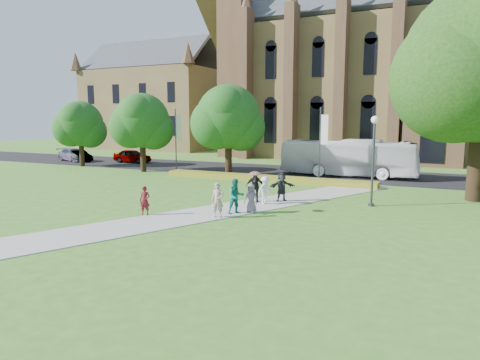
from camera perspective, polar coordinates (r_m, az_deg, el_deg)
The scene contains 24 objects.
ground at distance 22.62m, azimuth -4.78°, elevation -4.83°, with size 160.00×160.00×0.00m, color #3E7122.
road at distance 40.88m, azimuth 9.53°, elevation 0.94°, with size 160.00×10.00×0.02m, color black.
footpath at distance 23.46m, azimuth -3.55°, elevation -4.29°, with size 3.20×30.00×0.04m, color #B2B2A8.
flower_hedge at distance 35.13m, azimuth 3.30°, elevation 0.22°, with size 18.00×1.40×0.45m, color gold.
cathedral at distance 59.26m, azimuth 25.15°, elevation 15.09°, with size 52.60×18.25×28.00m.
building_west at distance 76.02m, azimuth -11.11°, elevation 11.15°, with size 22.00×14.00×18.30m.
streetlamp at distance 25.82m, azimuth 17.38°, elevation 3.85°, with size 0.44×0.44×5.24m.
street_tree_0 at distance 42.13m, azimuth -12.95°, elevation 7.70°, with size 5.20×5.20×7.50m.
street_tree_1 at distance 37.65m, azimuth -1.57°, elevation 8.40°, with size 5.60×5.60×8.05m.
street_tree_2 at distance 48.93m, azimuth -20.53°, elevation 7.02°, with size 4.80×4.80×6.95m.
banner_pole_0 at distance 35.42m, azimuth 10.78°, elevation 5.30°, with size 0.70×0.10×6.00m.
banner_pole_1 at distance 41.29m, azimuth -8.43°, elevation 5.75°, with size 0.70×0.10×6.00m.
tour_coach at distance 38.87m, azimuth 14.21°, elevation 2.88°, with size 2.76×11.78×3.28m, color silver.
car_0 at distance 51.20m, azimuth -14.17°, elevation 3.13°, with size 1.82×4.52×1.54m, color gray.
car_1 at distance 54.42m, azimuth -20.56°, elevation 3.02°, with size 1.39×3.97×1.31m, color gray.
car_2 at distance 55.50m, azimuth -21.30°, elevation 3.16°, with size 2.07×5.10×1.48m, color gray.
pedestrian_0 at distance 23.06m, azimuth -12.57°, elevation -2.70°, with size 0.56×0.37×1.53m, color #591418.
pedestrian_1 at distance 22.79m, azimuth -0.54°, elevation -2.18°, with size 0.92×0.71×1.88m, color #17746A.
pedestrian_2 at distance 25.42m, azimuth 3.37°, elevation -1.36°, with size 1.07×0.62×1.66m, color white.
pedestrian_3 at distance 26.04m, azimuth 1.99°, elevation -0.86°, with size 1.11×0.46×1.90m, color black.
pedestrian_4 at distance 23.14m, azimuth 1.49°, elevation -2.45°, with size 0.76×0.49×1.55m, color slate.
pedestrian_5 at distance 26.41m, azimuth 5.59°, elevation -0.91°, with size 1.64×0.52×1.77m, color #282830.
pedestrian_6 at distance 21.97m, azimuth -3.01°, elevation -2.70°, with size 0.65×0.43×1.79m, color #AD9590.
parasol at distance 22.99m, azimuth 2.01°, elevation 0.19°, with size 0.68×0.68×0.60m, color #C2898C.
Camera 1 is at (11.19, -18.99, 5.08)m, focal length 32.00 mm.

